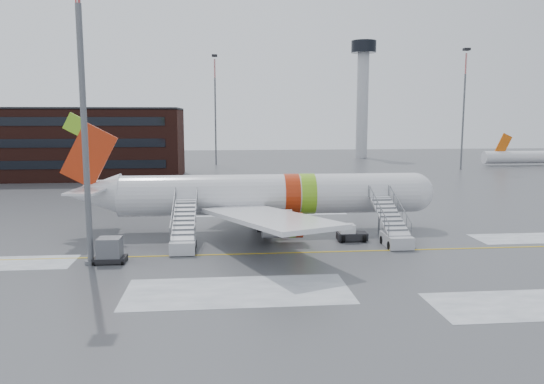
{
  "coord_description": "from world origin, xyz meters",
  "views": [
    {
      "loc": [
        -6.96,
        -41.83,
        10.81
      ],
      "look_at": [
        -2.36,
        5.53,
        4.0
      ],
      "focal_mm": 35.0,
      "sensor_mm": 36.0,
      "label": 1
    }
  ],
  "objects": [
    {
      "name": "terminal_building",
      "position": [
        -45.0,
        54.98,
        6.2
      ],
      "size": [
        62.0,
        16.11,
        12.3
      ],
      "color": "#3F1E16",
      "rests_on": "ground"
    },
    {
      "name": "airstair_fwd",
      "position": [
        7.6,
        1.0,
        1.06
      ],
      "size": [
        2.05,
        7.7,
        3.48
      ],
      "color": "#B2B4B9",
      "rests_on": "ground"
    },
    {
      "name": "light_mast_far_ne",
      "position": [
        42.0,
        62.0,
        13.84
      ],
      "size": [
        1.2,
        1.2,
        24.25
      ],
      "color": "#595B60",
      "rests_on": "ground"
    },
    {
      "name": "uld_container",
      "position": [
        -15.26,
        -2.48,
        0.88
      ],
      "size": [
        2.34,
        1.79,
        1.89
      ],
      "color": "black",
      "rests_on": "ground"
    },
    {
      "name": "light_mast_near",
      "position": [
        -16.59,
        -2.81,
        12.18
      ],
      "size": [
        1.2,
        1.2,
        23.4
      ],
      "color": "#595B60",
      "rests_on": "ground"
    },
    {
      "name": "airliner",
      "position": [
        -3.31,
        7.53,
        3.42
      ],
      "size": [
        35.03,
        32.97,
        11.18
      ],
      "color": "silver",
      "rests_on": "ground"
    },
    {
      "name": "airstair_aft",
      "position": [
        -10.05,
        1.0,
        1.06
      ],
      "size": [
        2.05,
        7.7,
        3.48
      ],
      "color": "#B5B8BD",
      "rests_on": "ground"
    },
    {
      "name": "pushback_tug",
      "position": [
        4.23,
        2.64,
        0.65
      ],
      "size": [
        2.61,
        1.98,
        1.48
      ],
      "color": "black",
      "rests_on": "ground"
    },
    {
      "name": "light_mast_far_n",
      "position": [
        -8.0,
        78.0,
        13.84
      ],
      "size": [
        1.2,
        1.2,
        24.25
      ],
      "color": "#595B60",
      "rests_on": "ground"
    },
    {
      "name": "ground",
      "position": [
        0.0,
        0.0,
        0.0
      ],
      "size": [
        260.0,
        260.0,
        0.0
      ],
      "primitive_type": "plane",
      "color": "#494C4F",
      "rests_on": "ground"
    },
    {
      "name": "control_tower",
      "position": [
        30.0,
        95.0,
        18.75
      ],
      "size": [
        6.4,
        6.4,
        30.0
      ],
      "color": "#B2B5BA",
      "rests_on": "ground"
    }
  ]
}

